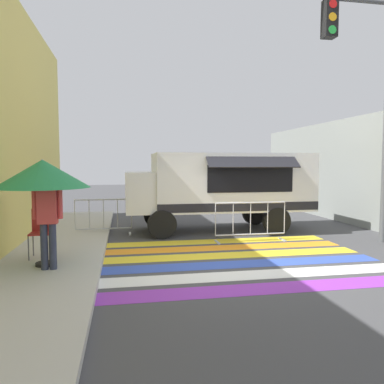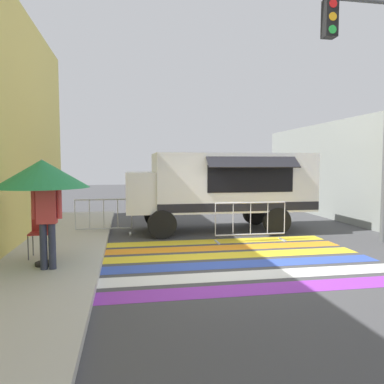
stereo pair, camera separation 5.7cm
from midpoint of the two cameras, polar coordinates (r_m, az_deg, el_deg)
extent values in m
plane|color=#424244|center=(7.99, 5.37, -10.59)|extent=(60.00, 60.00, 0.00)
cube|color=gray|center=(12.90, 25.74, 2.80)|extent=(0.20, 16.00, 3.61)
cube|color=purple|center=(6.42, 9.67, -14.35)|extent=(6.40, 0.56, 0.01)
cube|color=white|center=(7.10, 7.52, -12.48)|extent=(6.40, 0.56, 0.01)
cube|color=#334FB2|center=(7.80, 5.78, -10.93)|extent=(6.40, 0.56, 0.01)
cube|color=yellow|center=(8.51, 4.34, -9.62)|extent=(6.40, 0.56, 0.01)
cube|color=orange|center=(9.23, 3.13, -8.51)|extent=(6.40, 0.56, 0.01)
cube|color=yellow|center=(9.95, 2.10, -7.56)|extent=(6.40, 0.56, 0.01)
cube|color=white|center=(11.53, 5.79, 1.59)|extent=(4.71, 2.05, 1.70)
cube|color=white|center=(11.13, -5.96, 0.07)|extent=(1.66, 1.89, 1.15)
cube|color=#1E232D|center=(11.08, -10.01, 1.49)|extent=(0.06, 1.64, 0.44)
cube|color=black|center=(10.62, 8.79, 2.02)|extent=(2.50, 0.03, 0.77)
cube|color=black|center=(10.42, 9.19, 4.52)|extent=(2.60, 0.43, 0.31)
cube|color=black|center=(10.60, 7.31, -2.30)|extent=(4.71, 0.01, 0.24)
cylinder|color=black|center=(10.30, -4.75, -4.93)|extent=(0.80, 0.22, 0.80)
cylinder|color=black|center=(12.16, -5.62, -3.52)|extent=(0.80, 0.22, 0.80)
cylinder|color=black|center=(11.12, 12.62, -4.34)|extent=(0.80, 0.22, 0.80)
cylinder|color=black|center=(12.87, 9.33, -3.12)|extent=(0.80, 0.22, 0.80)
cube|color=black|center=(10.57, 20.07, 23.52)|extent=(0.32, 0.28, 0.90)
cylinder|color=red|center=(10.56, 20.54, 25.27)|extent=(0.20, 0.02, 0.20)
cylinder|color=#F2A519|center=(10.46, 20.49, 23.73)|extent=(0.20, 0.02, 0.20)
cylinder|color=green|center=(10.36, 20.45, 22.17)|extent=(0.20, 0.02, 0.20)
cylinder|color=black|center=(7.76, -21.63, -10.14)|extent=(0.36, 0.36, 0.06)
cylinder|color=#B2B2B7|center=(7.58, -21.84, -2.99)|extent=(0.04, 0.04, 2.01)
cone|color=#268C4C|center=(7.52, -21.99, 2.61)|extent=(1.73, 1.73, 0.53)
cylinder|color=#4C4C51|center=(8.21, -23.84, -7.86)|extent=(0.02, 0.02, 0.49)
cylinder|color=#4C4C51|center=(8.13, -21.11, -7.91)|extent=(0.02, 0.02, 0.49)
cylinder|color=#4C4C51|center=(8.59, -23.22, -7.32)|extent=(0.02, 0.02, 0.49)
cylinder|color=#4C4C51|center=(8.51, -20.61, -7.35)|extent=(0.02, 0.02, 0.49)
cube|color=#B22626|center=(8.31, -22.24, -5.84)|extent=(0.42, 0.42, 0.03)
cube|color=#B22626|center=(8.46, -22.02, -3.96)|extent=(0.42, 0.03, 0.47)
cylinder|color=#2D3347|center=(7.39, -21.80, -7.75)|extent=(0.13, 0.13, 0.84)
cylinder|color=#2D3347|center=(7.36, -20.65, -7.76)|extent=(0.13, 0.13, 0.84)
cube|color=#CC3F3F|center=(7.25, -21.39, -1.84)|extent=(0.34, 0.20, 0.68)
cylinder|color=#CC3F3F|center=(7.30, -23.09, -1.59)|extent=(0.09, 0.09, 0.58)
cylinder|color=#CC3F3F|center=(7.21, -19.68, -1.56)|extent=(0.09, 0.09, 0.58)
sphere|color=brown|center=(7.22, -21.50, 2.03)|extent=(0.24, 0.24, 0.24)
cylinder|color=#B7BABF|center=(9.95, 8.78, -1.63)|extent=(1.91, 0.04, 0.04)
cylinder|color=#B7BABF|center=(10.07, 8.73, -6.39)|extent=(1.91, 0.04, 0.04)
cylinder|color=#B7BABF|center=(9.74, 3.43, -4.21)|extent=(0.02, 0.02, 0.84)
cylinder|color=#B7BABF|center=(9.86, 6.13, -4.12)|extent=(0.02, 0.02, 0.84)
cylinder|color=#B7BABF|center=(10.00, 8.75, -4.02)|extent=(0.02, 0.02, 0.84)
cylinder|color=#B7BABF|center=(10.17, 11.30, -3.92)|extent=(0.02, 0.02, 0.84)
cylinder|color=#B7BABF|center=(10.35, 13.76, -3.82)|extent=(0.02, 0.02, 0.84)
cube|color=#B7BABF|center=(9.85, 3.70, -7.62)|extent=(0.06, 0.44, 0.03)
cube|color=#B7BABF|center=(10.43, 13.45, -7.06)|extent=(0.06, 0.44, 0.03)
cylinder|color=#B7BABF|center=(11.01, -13.52, -1.13)|extent=(1.59, 0.04, 0.04)
cylinder|color=#B7BABF|center=(11.12, -13.44, -5.45)|extent=(1.59, 0.04, 0.04)
cylinder|color=#B7BABF|center=(11.13, -17.57, -3.33)|extent=(0.02, 0.02, 0.84)
cylinder|color=#B7BABF|center=(11.08, -15.54, -3.32)|extent=(0.02, 0.02, 0.84)
cylinder|color=#B7BABF|center=(11.05, -13.48, -3.30)|extent=(0.02, 0.02, 0.84)
cylinder|color=#B7BABF|center=(11.04, -11.42, -3.28)|extent=(0.02, 0.02, 0.84)
cylinder|color=#B7BABF|center=(11.04, -9.36, -3.25)|extent=(0.02, 0.02, 0.84)
cube|color=#B7BABF|center=(11.21, -17.25, -6.34)|extent=(0.06, 0.44, 0.03)
cube|color=#B7BABF|center=(11.13, -9.58, -6.29)|extent=(0.06, 0.44, 0.03)
camera|label=1|loc=(0.03, -90.16, -0.01)|focal=35.00mm
camera|label=2|loc=(0.03, 89.84, 0.01)|focal=35.00mm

